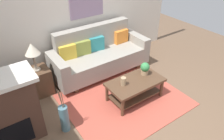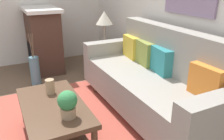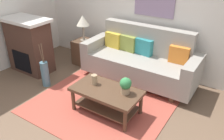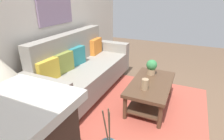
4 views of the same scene
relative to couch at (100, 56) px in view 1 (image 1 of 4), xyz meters
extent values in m
plane|color=brown|center=(-0.16, -1.67, -0.43)|extent=(9.15, 9.15, 0.00)
cube|color=silver|center=(-0.16, 0.54, 0.92)|extent=(5.15, 0.10, 2.70)
cube|color=#B24C3D|center=(-0.16, -1.17, -0.43)|extent=(2.26, 1.90, 0.01)
cube|color=gray|center=(0.00, -0.06, -0.11)|extent=(1.87, 0.84, 0.40)
cube|color=gray|center=(0.00, 0.26, 0.37)|extent=(1.87, 0.20, 0.56)
cube|color=gray|center=(-1.03, -0.06, -0.01)|extent=(0.20, 0.84, 0.60)
cube|color=gray|center=(1.03, -0.06, -0.01)|extent=(0.20, 0.84, 0.60)
cube|color=#513826|center=(-0.83, -0.06, -0.37)|extent=(0.08, 0.74, 0.12)
cube|color=#513826|center=(0.83, -0.06, -0.37)|extent=(0.08, 0.74, 0.12)
cube|color=gold|center=(-0.71, 0.13, 0.25)|extent=(0.37, 0.15, 0.32)
cube|color=olive|center=(-0.36, 0.13, 0.25)|extent=(0.37, 0.17, 0.32)
cube|color=teal|center=(0.00, 0.13, 0.25)|extent=(0.37, 0.17, 0.32)
cube|color=orange|center=(0.71, 0.13, 0.25)|extent=(0.37, 0.14, 0.32)
cube|color=#513826|center=(0.03, -1.24, -0.03)|extent=(1.10, 0.60, 0.05)
cube|color=#513826|center=(0.03, -1.24, -0.31)|extent=(0.98, 0.50, 0.02)
cylinder|color=#513826|center=(-0.46, -1.49, -0.24)|extent=(0.06, 0.06, 0.38)
cylinder|color=#513826|center=(0.52, -1.49, -0.24)|extent=(0.06, 0.06, 0.38)
cylinder|color=#513826|center=(-0.46, -0.99, -0.24)|extent=(0.06, 0.06, 0.38)
cylinder|color=#513826|center=(0.52, -0.99, -0.24)|extent=(0.06, 0.06, 0.38)
cylinder|color=tan|center=(-0.23, -1.20, 0.08)|extent=(0.10, 0.10, 0.16)
cylinder|color=tan|center=(0.33, -1.16, 0.05)|extent=(0.14, 0.14, 0.10)
sphere|color=#368448|center=(0.33, -1.16, 0.17)|extent=(0.18, 0.18, 0.18)
cube|color=#513826|center=(-1.43, 0.02, -0.15)|extent=(0.44, 0.44, 0.56)
cylinder|color=gray|center=(-1.43, 0.02, 0.14)|extent=(0.16, 0.16, 0.02)
cylinder|color=gray|center=(-1.43, 0.02, 0.30)|extent=(0.05, 0.05, 0.35)
cone|color=beige|center=(-1.43, 0.02, 0.59)|extent=(0.28, 0.28, 0.22)
cube|color=#472D23|center=(-2.18, -0.88, 0.12)|extent=(0.90, 0.50, 1.10)
cube|color=black|center=(-2.18, -1.14, -0.13)|extent=(0.52, 0.02, 0.44)
cylinder|color=slate|center=(-1.43, -1.19, -0.18)|extent=(0.15, 0.15, 0.50)
cylinder|color=brown|center=(-1.41, -1.19, 0.25)|extent=(0.03, 0.02, 0.36)
cylinder|color=brown|center=(-1.44, -1.17, 0.25)|extent=(0.05, 0.04, 0.36)
cylinder|color=brown|center=(-1.44, -1.21, 0.25)|extent=(0.04, 0.03, 0.36)
cube|color=gray|center=(0.00, 0.47, 1.16)|extent=(0.82, 0.03, 0.75)
camera|label=1|loc=(-2.19, -3.65, 2.37)|focal=33.75mm
camera|label=2|loc=(2.16, -1.63, 1.17)|focal=37.34mm
camera|label=3|loc=(1.76, -3.75, 1.94)|focal=36.74mm
camera|label=4|loc=(-2.48, -1.71, 1.27)|focal=28.57mm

